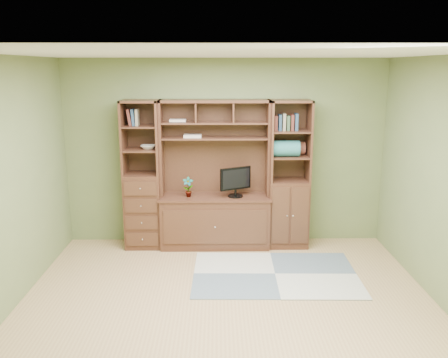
{
  "coord_description": "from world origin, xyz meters",
  "views": [
    {
      "loc": [
        -0.1,
        -4.61,
        2.47
      ],
      "look_at": [
        -0.02,
        1.2,
        1.1
      ],
      "focal_mm": 38.0,
      "sensor_mm": 36.0,
      "label": 1
    }
  ],
  "objects_px": {
    "monitor": "(236,177)",
    "center_hutch": "(215,175)",
    "right_tower": "(289,175)",
    "left_tower": "(143,175)"
  },
  "relations": [
    {
      "from": "right_tower",
      "to": "monitor",
      "type": "relative_size",
      "value": 3.6
    },
    {
      "from": "center_hutch",
      "to": "right_tower",
      "type": "bearing_deg",
      "value": 2.23
    },
    {
      "from": "center_hutch",
      "to": "right_tower",
      "type": "height_order",
      "value": "same"
    },
    {
      "from": "center_hutch",
      "to": "monitor",
      "type": "xyz_separation_m",
      "value": [
        0.28,
        -0.03,
        -0.01
      ]
    },
    {
      "from": "center_hutch",
      "to": "monitor",
      "type": "distance_m",
      "value": 0.29
    },
    {
      "from": "left_tower",
      "to": "monitor",
      "type": "bearing_deg",
      "value": -3.35
    },
    {
      "from": "left_tower",
      "to": "right_tower",
      "type": "xyz_separation_m",
      "value": [
        2.02,
        0.0,
        0.0
      ]
    },
    {
      "from": "monitor",
      "to": "center_hutch",
      "type": "bearing_deg",
      "value": 145.61
    },
    {
      "from": "center_hutch",
      "to": "right_tower",
      "type": "xyz_separation_m",
      "value": [
        1.02,
        0.04,
        0.0
      ]
    },
    {
      "from": "left_tower",
      "to": "right_tower",
      "type": "height_order",
      "value": "same"
    }
  ]
}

